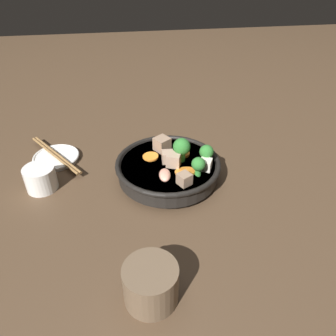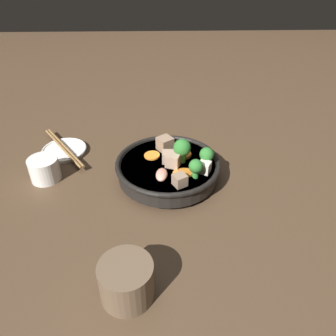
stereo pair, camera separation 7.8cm
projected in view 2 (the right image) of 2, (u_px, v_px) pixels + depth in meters
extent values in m
plane|color=#4C3826|center=(168.00, 179.00, 0.80)|extent=(3.00, 3.00, 0.00)
cylinder|color=black|center=(168.00, 177.00, 0.79)|extent=(0.13, 0.13, 0.01)
cylinder|color=black|center=(168.00, 169.00, 0.78)|extent=(0.24, 0.24, 0.04)
torus|color=black|center=(168.00, 163.00, 0.77)|extent=(0.25, 0.25, 0.01)
cylinder|color=brown|center=(168.00, 166.00, 0.77)|extent=(0.22, 0.22, 0.02)
cylinder|color=orange|center=(184.00, 155.00, 0.79)|extent=(0.04, 0.04, 0.01)
cylinder|color=orange|center=(183.00, 173.00, 0.73)|extent=(0.06, 0.06, 0.02)
cylinder|color=orange|center=(152.00, 155.00, 0.79)|extent=(0.04, 0.04, 0.01)
cylinder|color=green|center=(206.00, 162.00, 0.75)|extent=(0.01, 0.01, 0.02)
sphere|color=#2D752D|center=(207.00, 154.00, 0.74)|extent=(0.03, 0.03, 0.03)
cylinder|color=green|center=(182.00, 157.00, 0.77)|extent=(0.02, 0.02, 0.02)
sphere|color=#2D752D|center=(182.00, 148.00, 0.75)|extent=(0.04, 0.04, 0.04)
cylinder|color=green|center=(195.00, 174.00, 0.72)|extent=(0.01, 0.01, 0.02)
sphere|color=#2D752D|center=(196.00, 166.00, 0.71)|extent=(0.03, 0.03, 0.03)
cube|color=#9E7F66|center=(165.00, 144.00, 0.81)|extent=(0.05, 0.05, 0.03)
cube|color=tan|center=(173.00, 160.00, 0.75)|extent=(0.04, 0.04, 0.03)
cube|color=tan|center=(166.00, 157.00, 0.77)|extent=(0.03, 0.03, 0.03)
cube|color=silver|center=(204.00, 167.00, 0.73)|extent=(0.03, 0.03, 0.03)
cube|color=#9E7F66|center=(180.00, 180.00, 0.69)|extent=(0.04, 0.04, 0.03)
ellipsoid|color=#EA9E84|center=(162.00, 175.00, 0.72)|extent=(0.05, 0.03, 0.02)
cylinder|color=white|center=(65.00, 151.00, 0.89)|extent=(0.11, 0.11, 0.01)
torus|color=white|center=(64.00, 149.00, 0.89)|extent=(0.12, 0.12, 0.01)
cylinder|color=white|center=(44.00, 169.00, 0.78)|extent=(0.07, 0.07, 0.06)
cylinder|color=brown|center=(43.00, 163.00, 0.77)|extent=(0.06, 0.06, 0.00)
cylinder|color=brown|center=(127.00, 281.00, 0.52)|extent=(0.09, 0.09, 0.07)
torus|color=brown|center=(128.00, 257.00, 0.55)|extent=(0.04, 0.01, 0.04)
cylinder|color=olive|center=(65.00, 147.00, 0.88)|extent=(0.19, 0.14, 0.01)
cylinder|color=olive|center=(62.00, 148.00, 0.88)|extent=(0.19, 0.14, 0.01)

